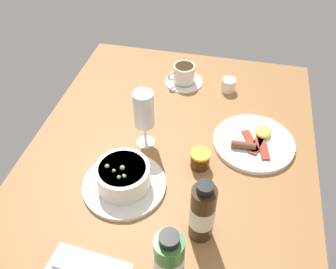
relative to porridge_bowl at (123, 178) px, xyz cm
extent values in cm
cube|color=#9E6B3D|center=(-14.28, 9.31, -5.10)|extent=(110.00, 84.00, 3.00)
cylinder|color=white|center=(0.00, 0.00, -3.00)|extent=(22.34, 22.34, 1.20)
cylinder|color=white|center=(0.00, 0.00, 0.78)|extent=(14.23, 14.23, 6.37)
cylinder|color=beige|center=(0.00, 0.00, 3.17)|extent=(12.23, 12.23, 1.60)
sphere|color=#80AD50|center=(3.16, 0.18, 4.07)|extent=(1.00, 1.00, 1.00)
sphere|color=#80AD50|center=(0.04, 0.10, 4.07)|extent=(1.32, 1.32, 1.32)
sphere|color=#80AD50|center=(2.59, 1.49, 4.07)|extent=(0.89, 0.89, 0.89)
sphere|color=#80AD50|center=(0.42, -3.87, 4.07)|extent=(1.18, 1.18, 1.18)
sphere|color=#80AD50|center=(1.43, -1.69, 4.07)|extent=(0.94, 0.94, 0.94)
sphere|color=#80AD50|center=(2.38, 1.19, 4.07)|extent=(0.81, 0.81, 0.81)
cylinder|color=white|center=(-49.79, 6.83, -3.15)|extent=(13.62, 13.62, 0.90)
cylinder|color=white|center=(-49.79, 6.83, 0.36)|extent=(7.73, 7.73, 6.13)
cylinder|color=#372612|center=(-49.79, 6.83, 2.93)|extent=(6.57, 6.57, 1.00)
torus|color=white|center=(-46.66, 3.11, 0.67)|extent=(2.93, 3.27, 3.60)
cylinder|color=white|center=(-48.45, 22.86, -1.29)|extent=(4.92, 4.92, 4.63)
cone|color=white|center=(-49.40, 24.86, 0.47)|extent=(2.55, 2.84, 2.36)
cylinder|color=white|center=(-17.28, 1.27, -3.40)|extent=(5.61, 5.61, 0.40)
cylinder|color=white|center=(-17.28, 1.27, 0.29)|extent=(0.80, 0.80, 6.99)
cylinder|color=white|center=(-17.28, 1.27, 9.37)|extent=(5.83, 5.83, 11.17)
cylinder|color=beige|center=(-17.28, 1.27, 7.70)|extent=(4.78, 4.78, 6.70)
cylinder|color=#44250C|center=(-11.53, 18.56, -1.31)|extent=(5.31, 5.31, 4.57)
cylinder|color=yellow|center=(-11.53, 18.56, 1.37)|extent=(5.58, 5.58, 0.80)
cylinder|color=#382314|center=(9.50, 21.93, 4.68)|extent=(5.69, 5.69, 16.55)
cylinder|color=#EEE9CE|center=(9.50, 21.93, 4.35)|extent=(5.81, 5.81, 6.29)
cylinder|color=black|center=(9.50, 21.93, 14.02)|extent=(3.70, 3.70, 2.13)
cylinder|color=#337233|center=(21.54, 16.97, 3.91)|extent=(6.24, 6.24, 15.01)
cylinder|color=white|center=(21.54, 16.97, 3.61)|extent=(6.36, 6.36, 5.71)
cylinder|color=black|center=(21.54, 16.97, 12.37)|extent=(4.06, 4.06, 1.91)
cylinder|color=white|center=(-23.41, 33.02, -2.90)|extent=(24.20, 24.20, 1.40)
cube|color=#993828|center=(-20.67, 35.85, -1.90)|extent=(9.29, 4.04, 0.60)
cube|color=#A43828|center=(-22.78, 31.93, -1.90)|extent=(9.21, 5.77, 0.60)
cube|color=#983828|center=(-22.03, 33.95, -1.90)|extent=(9.31, 4.72, 0.60)
cylinder|color=brown|center=(-19.78, 29.99, -1.00)|extent=(2.50, 7.09, 2.20)
ellipsoid|color=#F2D859|center=(-27.04, 35.44, -1.20)|extent=(6.00, 4.80, 2.40)
camera|label=1|loc=(55.24, 24.19, 73.50)|focal=38.26mm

